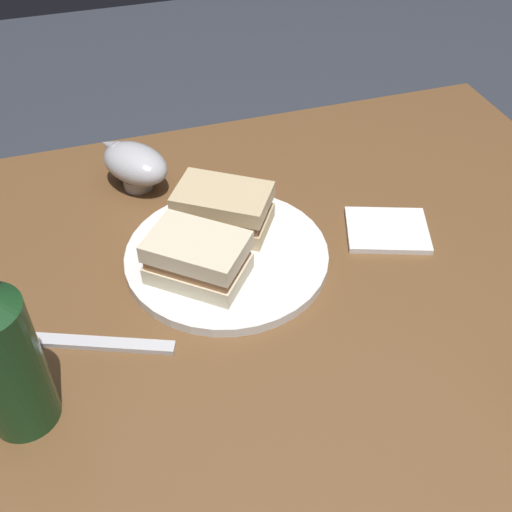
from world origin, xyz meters
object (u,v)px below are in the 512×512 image
(sandwich_half_left, at_px, (223,209))
(napkin, at_px, (387,230))
(sandwich_half_right, at_px, (198,258))
(gravy_boat, at_px, (134,163))
(fork, at_px, (96,343))
(plate, at_px, (227,256))
(cider_bottle, at_px, (1,353))

(sandwich_half_left, height_order, napkin, sandwich_half_left)
(sandwich_half_right, xyz_separation_m, gravy_boat, (-0.04, 0.23, -0.00))
(gravy_boat, relative_size, napkin, 1.19)
(sandwich_half_left, distance_m, gravy_boat, 0.17)
(sandwich_half_right, bearing_deg, fork, -155.36)
(plate, xyz_separation_m, gravy_boat, (-0.08, 0.20, 0.03))
(napkin, bearing_deg, sandwich_half_right, -176.10)
(sandwich_half_left, distance_m, sandwich_half_right, 0.10)
(cider_bottle, bearing_deg, fork, 41.50)
(gravy_boat, distance_m, cider_bottle, 0.40)
(plate, relative_size, fork, 1.47)
(sandwich_half_left, relative_size, sandwich_half_right, 1.03)
(plate, bearing_deg, napkin, -3.19)
(gravy_boat, bearing_deg, cider_bottle, -115.99)
(sandwich_half_left, relative_size, fork, 0.80)
(sandwich_half_right, height_order, napkin, sandwich_half_right)
(sandwich_half_right, distance_m, fork, 0.15)
(sandwich_half_left, xyz_separation_m, napkin, (0.21, -0.07, -0.04))
(plate, xyz_separation_m, fork, (-0.18, -0.09, -0.00))
(sandwich_half_left, bearing_deg, sandwich_half_right, -123.27)
(fork, bearing_deg, sandwich_half_left, -120.60)
(sandwich_half_left, relative_size, gravy_boat, 1.10)
(cider_bottle, relative_size, fork, 1.40)
(napkin, height_order, fork, napkin)
(sandwich_half_left, xyz_separation_m, fork, (-0.19, -0.15, -0.04))
(sandwich_half_right, relative_size, cider_bottle, 0.55)
(cider_bottle, height_order, fork, cider_bottle)
(plate, height_order, sandwich_half_right, sandwich_half_right)
(plate, distance_m, cider_bottle, 0.32)
(plate, distance_m, napkin, 0.22)
(plate, bearing_deg, sandwich_half_left, 78.53)
(sandwich_half_right, height_order, cider_bottle, cider_bottle)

